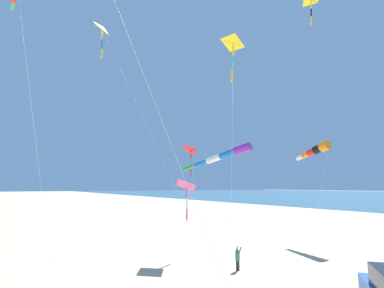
{
  "coord_description": "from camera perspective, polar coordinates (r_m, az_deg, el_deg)",
  "views": [
    {
      "loc": [
        -8.72,
        -7.4,
        4.46
      ],
      "look_at": [
        1.71,
        9.84,
        7.24
      ],
      "focal_mm": 28.77,
      "sensor_mm": 36.0,
      "label": 1
    }
  ],
  "objects": [
    {
      "name": "kite_delta_long_streamer_left",
      "position": [
        20.1,
        -0.87,
        -7.78
      ],
      "size": [
        6.82,
        12.55,
        4.95
      ],
      "color": "#EF4C93",
      "rests_on": "ground_plane"
    },
    {
      "name": "kite_delta_checkered_midright",
      "position": [
        18.06,
        -0.13,
        -1.18
      ],
      "size": [
        1.2,
        2.97,
        6.89
      ],
      "color": "red",
      "rests_on": "ground_plane"
    },
    {
      "name": "kite_windsock_striped_overhead",
      "position": [
        28.0,
        22.04,
        -1.03
      ],
      "size": [
        9.12,
        7.82,
        8.21
      ],
      "color": "orange",
      "rests_on": "ground_plane"
    },
    {
      "name": "kite_delta_rainbow_low_near",
      "position": [
        24.78,
        7.71,
        18.0
      ],
      "size": [
        10.84,
        12.69,
        15.74
      ],
      "color": "yellow",
      "rests_on": "ground_plane"
    },
    {
      "name": "kite_delta_yellow_midlevel",
      "position": [
        30.77,
        21.26,
        23.55
      ],
      "size": [
        5.84,
        12.14,
        20.54
      ],
      "color": "yellow",
      "rests_on": "ground_plane"
    },
    {
      "name": "kite_delta_green_low_center",
      "position": [
        32.5,
        -16.17,
        19.72
      ],
      "size": [
        4.38,
        14.53,
        20.0
      ],
      "color": "yellow",
      "rests_on": "ground_plane"
    },
    {
      "name": "kite_windsock_long_streamer_right",
      "position": [
        15.44,
        5.89,
        -2.13
      ],
      "size": [
        4.05,
        5.87,
        6.53
      ],
      "color": "purple",
      "rests_on": "ground_plane"
    },
    {
      "name": "person_child_green_jacket",
      "position": [
        17.7,
        8.46,
        -20.13
      ],
      "size": [
        0.42,
        0.37,
        1.22
      ],
      "color": "#232328",
      "rests_on": "ground_plane"
    }
  ]
}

